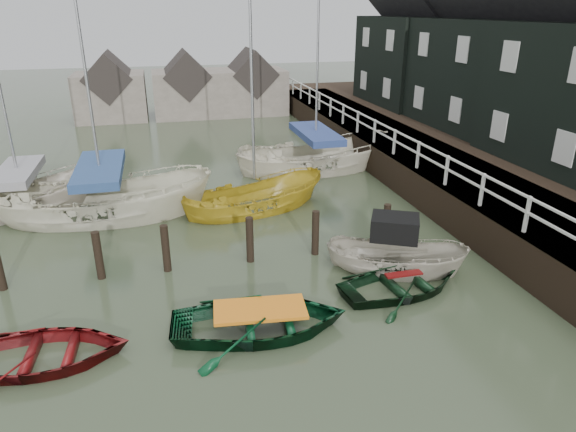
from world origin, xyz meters
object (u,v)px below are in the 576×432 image
object	(u,v)px
motorboat	(394,267)
sailboat_b	(106,214)
rowboat_dkgreen	(402,291)
sailboat_a	(25,209)
rowboat_green	(260,331)
sailboat_c	(255,208)
sailboat_d	(315,169)
rowboat_red	(42,363)

from	to	relation	value
motorboat	sailboat_b	size ratio (longest dim) A/B	0.37
rowboat_dkgreen	sailboat_a	distance (m)	14.06
sailboat_a	rowboat_green	bearing A→B (deg)	-164.63
sailboat_c	sailboat_d	xyz separation A→B (m)	(3.64, 4.22, 0.04)
motorboat	rowboat_dkgreen	bearing A→B (deg)	-167.67
rowboat_dkgreen	sailboat_d	bearing A→B (deg)	-12.29
rowboat_green	sailboat_d	world-z (taller)	sailboat_d
rowboat_red	rowboat_dkgreen	world-z (taller)	rowboat_red
rowboat_red	rowboat_dkgreen	xyz separation A→B (m)	(8.71, 0.86, 0.00)
motorboat	sailboat_c	distance (m)	6.47
rowboat_red	sailboat_d	xyz separation A→B (m)	(9.69, 11.95, 0.06)
rowboat_red	sailboat_a	bearing A→B (deg)	16.34
rowboat_green	sailboat_c	size ratio (longest dim) A/B	0.38
rowboat_dkgreen	motorboat	size ratio (longest dim) A/B	0.82
rowboat_green	rowboat_dkgreen	bearing A→B (deg)	-71.73
sailboat_a	sailboat_c	world-z (taller)	sailboat_a
motorboat	sailboat_c	size ratio (longest dim) A/B	0.39
rowboat_dkgreen	sailboat_b	xyz separation A→B (m)	(-8.01, 7.50, 0.06)
sailboat_a	sailboat_b	world-z (taller)	sailboat_a
motorboat	sailboat_a	xyz separation A→B (m)	(-11.26, 7.69, -0.05)
sailboat_a	rowboat_dkgreen	bearing A→B (deg)	-149.14
motorboat	rowboat_red	bearing A→B (deg)	129.15
motorboat	sailboat_d	bearing A→B (deg)	22.86
rowboat_red	sailboat_a	distance (m)	9.91
rowboat_dkgreen	sailboat_d	world-z (taller)	sailboat_d
sailboat_c	motorboat	bearing A→B (deg)	-167.27
sailboat_b	sailboat_d	size ratio (longest dim) A/B	0.93
motorboat	sailboat_c	bearing A→B (deg)	53.92
rowboat_red	motorboat	world-z (taller)	motorboat
rowboat_green	sailboat_d	bearing A→B (deg)	-16.56
sailboat_d	sailboat_a	bearing A→B (deg)	98.36
rowboat_dkgreen	sailboat_a	world-z (taller)	sailboat_a
rowboat_red	sailboat_a	xyz separation A→B (m)	(-2.26, 9.65, 0.06)
rowboat_green	sailboat_c	distance (m)	7.85
motorboat	sailboat_c	world-z (taller)	sailboat_c
sailboat_c	sailboat_b	bearing A→B (deg)	68.91
rowboat_green	sailboat_d	xyz separation A→B (m)	(4.98, 11.96, 0.06)
rowboat_green	rowboat_dkgreen	world-z (taller)	rowboat_green
rowboat_red	rowboat_dkgreen	distance (m)	8.76
rowboat_green	sailboat_b	xyz separation A→B (m)	(-4.01, 8.36, 0.06)
rowboat_red	motorboat	bearing A→B (deg)	-74.49
sailboat_b	rowboat_red	bearing A→B (deg)	179.90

